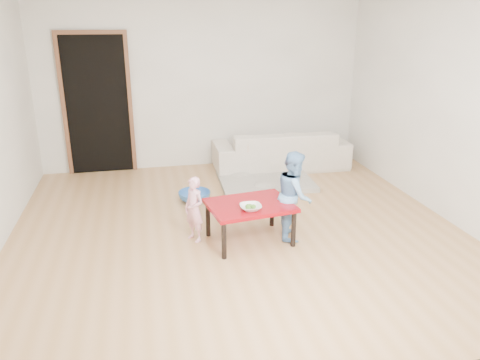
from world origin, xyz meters
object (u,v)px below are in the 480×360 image
object	(u,v)px
sofa	(281,149)
child_pink	(194,209)
red_table	(250,222)
basin	(194,196)
child_blue	(294,195)
bowl	(251,207)

from	to	relation	value
sofa	child_pink	xyz separation A→B (m)	(-1.65, -2.25, 0.05)
red_table	basin	size ratio (longest dim) A/B	2.07
child_pink	child_blue	bearing A→B (deg)	50.02
sofa	bowl	bearing A→B (deg)	67.93
child_blue	red_table	bearing A→B (deg)	109.13
child_blue	sofa	bearing A→B (deg)	2.90
bowl	basin	xyz separation A→B (m)	(-0.41, 1.43, -0.39)
sofa	child_blue	world-z (taller)	child_blue
red_table	child_blue	world-z (taller)	child_blue
child_blue	basin	size ratio (longest dim) A/B	2.30
child_blue	basin	bearing A→B (deg)	53.48
child_pink	red_table	bearing A→B (deg)	42.10
child_pink	child_blue	size ratio (longest dim) A/B	0.74
bowl	child_blue	size ratio (longest dim) A/B	0.23
basin	child_pink	bearing A→B (deg)	-96.74
red_table	bowl	world-z (taller)	bowl
sofa	child_pink	size ratio (longest dim) A/B	2.94
child_pink	child_blue	xyz separation A→B (m)	(1.07, -0.13, 0.13)
bowl	basin	world-z (taller)	bowl
bowl	basin	size ratio (longest dim) A/B	0.52
red_table	child_pink	bearing A→B (deg)	165.23
red_table	basin	world-z (taller)	red_table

